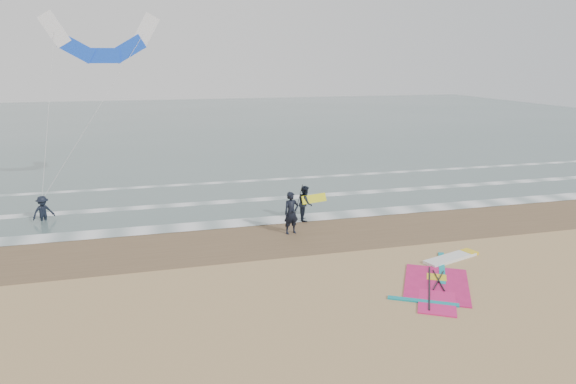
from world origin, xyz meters
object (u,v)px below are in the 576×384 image
object	(u,v)px
surf_kite	(102,43)
windsurf_rig	(442,277)
person_standing	(291,213)
person_walking	(305,203)
person_wading	(42,205)

from	to	relation	value
surf_kite	windsurf_rig	bearing A→B (deg)	-50.39
person_standing	person_walking	world-z (taller)	person_standing
person_standing	person_wading	bearing A→B (deg)	145.59
windsurf_rig	person_walking	world-z (taller)	person_walking
person_walking	windsurf_rig	bearing A→B (deg)	-147.26
person_wading	surf_kite	world-z (taller)	surf_kite
windsurf_rig	surf_kite	xyz separation A→B (m)	(-11.60, 14.02, 8.14)
person_walking	person_wading	world-z (taller)	person_walking
person_wading	surf_kite	xyz separation A→B (m)	(2.99, 3.45, 7.39)
person_walking	surf_kite	distance (m)	13.22
windsurf_rig	surf_kite	distance (m)	19.94
person_standing	windsurf_rig	bearing A→B (deg)	-67.77
windsurf_rig	person_walking	size ratio (longest dim) A/B	3.05
surf_kite	person_standing	bearing A→B (deg)	-46.32
windsurf_rig	person_walking	xyz separation A→B (m)	(-2.70, 7.56, 0.80)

